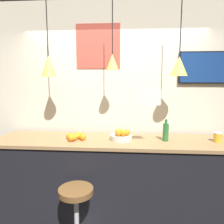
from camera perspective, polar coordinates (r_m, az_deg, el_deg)
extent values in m
cube|color=beige|center=(3.15, 0.68, 1.69)|extent=(8.00, 0.06, 2.90)
cube|color=black|center=(2.97, 0.00, -17.60)|extent=(2.92, 0.67, 1.04)
cube|color=#99754C|center=(2.78, 0.00, -7.58)|extent=(2.96, 0.71, 0.04)
cylinder|color=#B7B7BC|center=(2.60, -9.20, -26.54)|extent=(0.05, 0.05, 0.64)
cylinder|color=brown|center=(2.41, -9.41, -19.72)|extent=(0.36, 0.36, 0.06)
cylinder|color=beige|center=(2.75, 2.39, -6.61)|extent=(0.28, 0.28, 0.07)
sphere|color=orange|center=(2.74, 1.99, -5.10)|extent=(0.08, 0.08, 0.08)
sphere|color=orange|center=(2.69, 3.91, -5.38)|extent=(0.08, 0.08, 0.08)
sphere|color=orange|center=(2.70, 1.57, -5.30)|extent=(0.07, 0.07, 0.07)
sphere|color=orange|center=(2.66, 2.93, -5.49)|extent=(0.08, 0.08, 0.08)
sphere|color=orange|center=(2.66, 1.67, -5.50)|extent=(0.08, 0.08, 0.08)
sphere|color=orange|center=(2.72, -10.60, -6.68)|extent=(0.08, 0.08, 0.08)
sphere|color=orange|center=(2.82, -8.96, -6.25)|extent=(0.07, 0.07, 0.07)
sphere|color=orange|center=(2.80, -10.49, -6.22)|extent=(0.09, 0.09, 0.09)
sphere|color=orange|center=(2.75, -7.64, -6.48)|extent=(0.08, 0.08, 0.08)
sphere|color=orange|center=(2.75, -9.85, -6.60)|extent=(0.07, 0.07, 0.07)
sphere|color=orange|center=(2.86, -8.56, -5.96)|extent=(0.08, 0.08, 0.08)
sphere|color=orange|center=(2.83, -11.18, -6.23)|extent=(0.07, 0.07, 0.07)
cylinder|color=#286B33|center=(2.76, 13.85, -5.17)|extent=(0.07, 0.07, 0.21)
cylinder|color=#286B33|center=(2.74, 13.95, -2.44)|extent=(0.03, 0.03, 0.05)
cylinder|color=gold|center=(2.94, 25.92, -6.04)|extent=(0.10, 0.10, 0.11)
cylinder|color=white|center=(2.93, 25.99, -4.91)|extent=(0.10, 0.10, 0.01)
cylinder|color=black|center=(2.97, -16.60, 20.49)|extent=(0.01, 0.01, 0.68)
cone|color=#EAD14C|center=(2.91, -16.21, 11.43)|extent=(0.18, 0.18, 0.26)
sphere|color=#F9EFCC|center=(2.90, -16.12, 9.30)|extent=(0.04, 0.04, 0.04)
cylinder|color=black|center=(2.80, 0.10, 21.73)|extent=(0.01, 0.01, 0.67)
cone|color=#EAD14C|center=(2.74, 0.10, 12.94)|extent=(0.15, 0.15, 0.19)
sphere|color=#F9EFCC|center=(2.73, 0.10, 11.37)|extent=(0.04, 0.04, 0.04)
cylinder|color=black|center=(2.85, 17.57, 20.76)|extent=(0.01, 0.01, 0.70)
cone|color=#EAD14C|center=(2.79, 17.14, 11.36)|extent=(0.20, 0.20, 0.23)
sphere|color=#F9EFCC|center=(2.78, 17.05, 9.42)|extent=(0.04, 0.04, 0.04)
cube|color=black|center=(3.24, 23.02, 10.63)|extent=(0.68, 0.04, 0.43)
cube|color=navy|center=(3.22, 23.13, 10.64)|extent=(0.65, 0.01, 0.40)
cube|color=white|center=(2.40, 9.87, 3.75)|extent=(0.24, 0.01, 0.17)
cube|color=#C64C3D|center=(3.15, -3.67, 16.77)|extent=(0.61, 0.01, 0.61)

